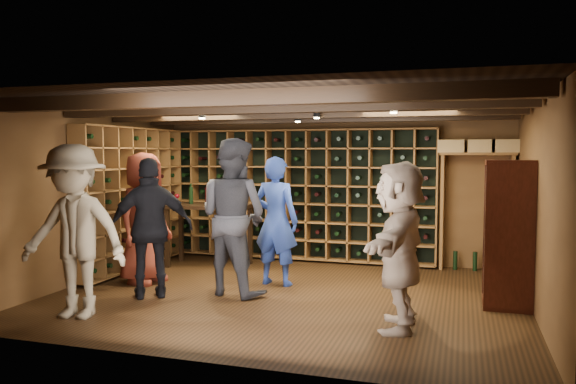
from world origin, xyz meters
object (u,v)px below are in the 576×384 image
(man_grey_suit, at_px, (233,217))
(guest_red_floral, at_px, (144,218))
(man_blue_shirt, at_px, (276,221))
(display_cabinet, at_px, (508,237))
(guest_beige, at_px, (399,245))
(guest_khaki, at_px, (74,231))
(tasting_table, at_px, (209,213))
(guest_woman_black, at_px, (151,228))

(man_grey_suit, distance_m, guest_red_floral, 1.49)
(man_blue_shirt, bearing_deg, display_cabinet, -178.27)
(guest_red_floral, xyz_separation_m, guest_beige, (3.72, -1.06, -0.05))
(guest_khaki, relative_size, tasting_table, 1.40)
(guest_khaki, bearing_deg, man_grey_suit, 43.95)
(man_grey_suit, bearing_deg, display_cabinet, -158.11)
(display_cabinet, height_order, tasting_table, display_cabinet)
(guest_beige, bearing_deg, guest_khaki, -80.06)
(man_grey_suit, distance_m, guest_woman_black, 1.06)
(guest_woman_black, bearing_deg, tasting_table, -118.71)
(display_cabinet, bearing_deg, man_grey_suit, -174.13)
(display_cabinet, height_order, man_blue_shirt, man_blue_shirt)
(man_grey_suit, relative_size, guest_beige, 1.15)
(guest_khaki, bearing_deg, guest_beige, 5.16)
(man_grey_suit, height_order, guest_red_floral, man_grey_suit)
(man_blue_shirt, distance_m, guest_woman_black, 1.74)
(display_cabinet, xyz_separation_m, guest_khaki, (-4.70, -1.87, 0.13))
(man_blue_shirt, xyz_separation_m, guest_woman_black, (-1.30, -1.15, -0.00))
(guest_beige, height_order, tasting_table, guest_beige)
(guest_red_floral, bearing_deg, display_cabinet, -79.02)
(guest_red_floral, distance_m, guest_khaki, 1.74)
(man_grey_suit, bearing_deg, guest_woman_black, 44.08)
(man_blue_shirt, height_order, guest_red_floral, guest_red_floral)
(man_blue_shirt, relative_size, guest_khaki, 0.92)
(man_grey_suit, distance_m, tasting_table, 1.95)
(tasting_table, bearing_deg, guest_khaki, -98.64)
(display_cabinet, relative_size, guest_beige, 0.98)
(guest_khaki, bearing_deg, man_blue_shirt, 46.84)
(guest_woman_black, bearing_deg, display_cabinet, 157.53)
(man_blue_shirt, xyz_separation_m, guest_beige, (1.87, -1.50, -0.02))
(display_cabinet, distance_m, tasting_table, 4.68)
(man_grey_suit, relative_size, tasting_table, 1.46)
(display_cabinet, distance_m, guest_khaki, 5.06)
(man_grey_suit, xyz_separation_m, guest_khaki, (-1.30, -1.52, -0.05))
(tasting_table, bearing_deg, guest_beige, -41.20)
(guest_red_floral, bearing_deg, guest_khaki, -164.78)
(man_blue_shirt, height_order, guest_woman_black, man_blue_shirt)
(guest_woman_black, bearing_deg, guest_red_floral, -86.19)
(man_blue_shirt, bearing_deg, guest_red_floral, 20.66)
(guest_woman_black, xyz_separation_m, guest_beige, (3.18, -0.35, -0.01))
(man_grey_suit, distance_m, guest_khaki, 2.00)
(man_grey_suit, relative_size, guest_khaki, 1.05)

